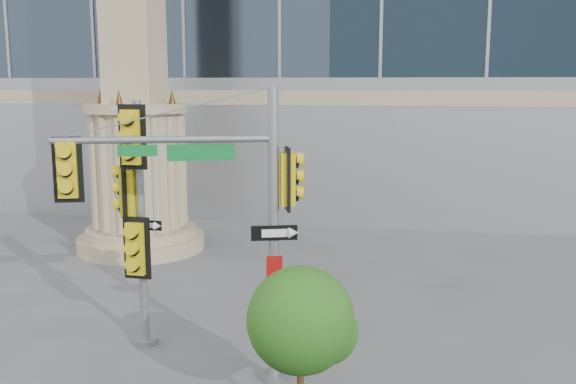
# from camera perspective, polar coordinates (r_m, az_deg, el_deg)

# --- Properties ---
(ground) EXTENTS (120.00, 120.00, 0.00)m
(ground) POSITION_cam_1_polar(r_m,az_deg,el_deg) (13.42, -4.20, -15.97)
(ground) COLOR #545456
(ground) RESTS_ON ground
(monument) EXTENTS (4.40, 4.40, 16.60)m
(monument) POSITION_cam_1_polar(r_m,az_deg,el_deg) (22.62, -13.40, 8.71)
(monument) COLOR tan
(monument) RESTS_ON ground
(main_signal_pole) EXTENTS (4.32, 1.69, 5.74)m
(main_signal_pole) POSITION_cam_1_polar(r_m,az_deg,el_deg) (12.07, -6.20, -1.12)
(main_signal_pole) COLOR slate
(main_signal_pole) RESTS_ON ground
(secondary_signal_pole) EXTENTS (0.93, 0.72, 5.45)m
(secondary_signal_pole) POSITION_cam_1_polar(r_m,az_deg,el_deg) (14.19, -13.41, -1.16)
(secondary_signal_pole) COLOR slate
(secondary_signal_pole) RESTS_ON ground
(street_tree) EXTENTS (1.83, 1.79, 2.86)m
(street_tree) POSITION_cam_1_polar(r_m,az_deg,el_deg) (10.77, 1.33, -11.70)
(street_tree) COLOR tan
(street_tree) RESTS_ON ground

